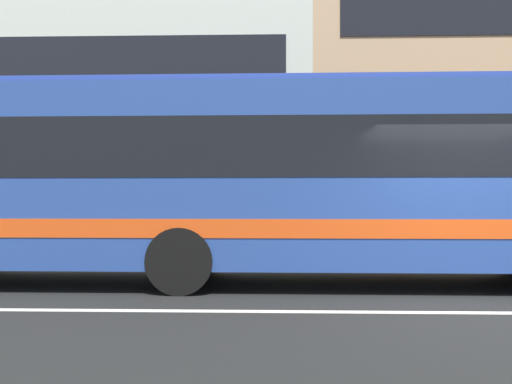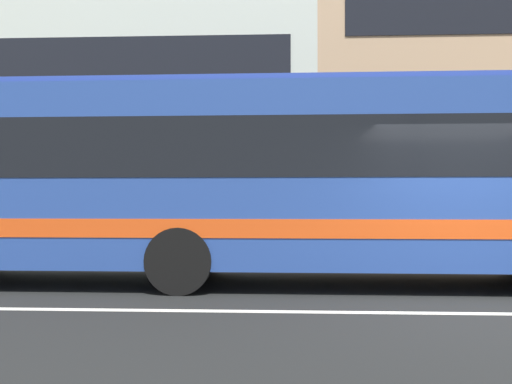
# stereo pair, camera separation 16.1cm
# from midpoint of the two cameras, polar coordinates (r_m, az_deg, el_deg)

# --- Properties ---
(ground_plane) EXTENTS (160.00, 160.00, 0.00)m
(ground_plane) POSITION_cam_midpoint_polar(r_m,az_deg,el_deg) (7.65, 23.65, -11.39)
(ground_plane) COLOR black
(lane_centre_line) EXTENTS (60.00, 0.16, 0.01)m
(lane_centre_line) POSITION_cam_midpoint_polar(r_m,az_deg,el_deg) (7.65, 23.65, -11.36)
(lane_centre_line) COLOR silver
(lane_centre_line) RESTS_ON ground_plane
(apartment_block_left) EXTENTS (20.85, 11.78, 9.62)m
(apartment_block_left) POSITION_cam_midpoint_polar(r_m,az_deg,el_deg) (25.17, -18.99, 7.12)
(apartment_block_left) COLOR silver
(apartment_block_left) RESTS_ON ground_plane
(transit_bus) EXTENTS (12.29, 2.67, 3.31)m
(transit_bus) POSITION_cam_midpoint_polar(r_m,az_deg,el_deg) (9.38, -1.42, 1.75)
(transit_bus) COLOR #274798
(transit_bus) RESTS_ON ground_plane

